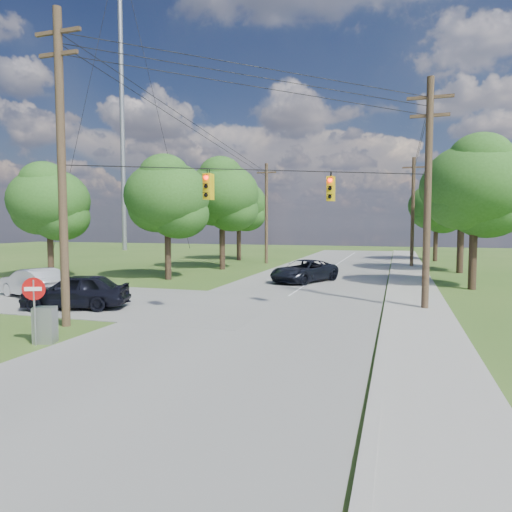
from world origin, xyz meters
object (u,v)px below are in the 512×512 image
(car_cross_silver, at_px, (34,283))
(car_main_north, at_px, (304,271))
(control_cabinet, at_px, (45,325))
(pole_sw, at_px, (62,164))
(pole_ne, at_px, (428,191))
(pole_north_e, at_px, (413,211))
(car_cross_dark, at_px, (76,291))
(do_not_enter_sign, at_px, (34,296))
(pole_north_w, at_px, (266,212))

(car_cross_silver, xyz_separation_m, car_main_north, (12.59, 10.77, -0.03))
(control_cabinet, bearing_deg, pole_sw, 98.07)
(pole_ne, bearing_deg, pole_north_e, 90.00)
(pole_north_e, xyz_separation_m, car_cross_dark, (-15.51, -26.53, -4.28))
(pole_sw, bearing_deg, pole_ne, 29.38)
(car_main_north, bearing_deg, pole_sw, -86.61)
(pole_sw, xyz_separation_m, control_cabinet, (1.10, -2.31, -5.62))
(car_main_north, distance_m, control_cabinet, 18.96)
(pole_sw, distance_m, car_main_north, 17.96)
(pole_north_e, bearing_deg, pole_sw, -114.52)
(control_cabinet, xyz_separation_m, do_not_enter_sign, (-0.05, -0.39, 1.04))
(car_cross_dark, relative_size, car_main_north, 0.89)
(pole_north_w, bearing_deg, car_cross_dark, -93.46)
(control_cabinet, bearing_deg, car_cross_silver, 117.66)
(pole_ne, xyz_separation_m, pole_north_e, (-0.00, 22.00, -0.34))
(do_not_enter_sign, bearing_deg, control_cabinet, 60.20)
(pole_north_e, distance_m, car_cross_silver, 31.80)
(pole_sw, bearing_deg, car_cross_silver, 141.01)
(car_main_north, bearing_deg, car_cross_silver, -114.84)
(pole_sw, relative_size, car_cross_dark, 2.50)
(pole_ne, distance_m, car_main_north, 12.04)
(pole_north_w, distance_m, car_main_north, 15.77)
(car_main_north, xyz_separation_m, do_not_enter_sign, (-5.15, -18.65, 0.86))
(control_cabinet, bearing_deg, car_cross_dark, 102.61)
(car_cross_dark, distance_m, do_not_enter_sign, 6.58)
(car_main_north, bearing_deg, control_cabinet, -80.97)
(pole_ne, bearing_deg, car_cross_dark, -163.73)
(pole_sw, distance_m, car_cross_dark, 6.51)
(car_cross_silver, distance_m, car_main_north, 16.57)
(control_cabinet, distance_m, do_not_enter_sign, 1.11)
(car_main_north, bearing_deg, pole_north_e, 86.46)
(pole_ne, relative_size, pole_north_w, 1.05)
(car_main_north, xyz_separation_m, control_cabinet, (-5.09, -18.26, -0.17))
(pole_sw, relative_size, car_main_north, 2.22)
(pole_ne, distance_m, pole_north_w, 26.03)
(car_main_north, distance_m, do_not_enter_sign, 19.37)
(pole_sw, relative_size, do_not_enter_sign, 5.35)
(pole_sw, height_order, pole_north_w, pole_sw)
(pole_north_e, relative_size, car_cross_silver, 2.11)
(car_cross_dark, height_order, do_not_enter_sign, do_not_enter_sign)
(pole_sw, distance_m, pole_north_w, 29.62)
(pole_ne, bearing_deg, pole_north_w, 122.29)
(pole_ne, distance_m, do_not_enter_sign, 16.61)
(car_cross_dark, relative_size, control_cabinet, 3.96)
(pole_sw, xyz_separation_m, car_main_north, (6.19, 15.95, -5.45))
(car_cross_silver, bearing_deg, pole_north_w, -175.27)
(pole_sw, height_order, control_cabinet, pole_sw)
(pole_north_e, bearing_deg, control_cabinet, -111.23)
(pole_sw, distance_m, pole_north_e, 32.55)
(pole_sw, distance_m, pole_ne, 15.51)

